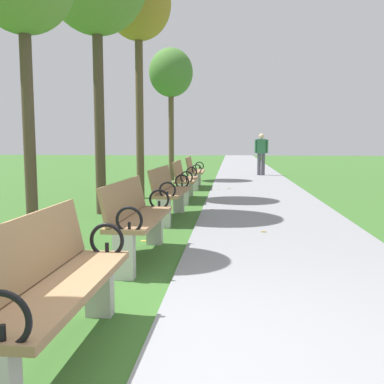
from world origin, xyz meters
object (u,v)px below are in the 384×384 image
(park_bench_5, at_px, (194,171))
(tree_4, at_px, (138,7))
(pedestrian_walking, at_px, (261,152))
(park_bench_1, at_px, (52,285))
(tree_5, at_px, (171,74))
(park_bench_3, at_px, (169,191))
(park_bench_4, at_px, (184,179))
(park_bench_2, at_px, (137,217))

(park_bench_5, distance_m, tree_4, 4.70)
(tree_4, height_order, pedestrian_walking, tree_4)
(park_bench_1, height_order, tree_5, tree_5)
(park_bench_3, height_order, pedestrian_walking, pedestrian_walking)
(park_bench_4, bearing_deg, pedestrian_walking, 73.48)
(park_bench_5, distance_m, tree_5, 4.16)
(park_bench_2, distance_m, park_bench_3, 2.60)
(park_bench_3, bearing_deg, park_bench_4, 90.00)
(park_bench_1, relative_size, park_bench_3, 0.99)
(park_bench_4, xyz_separation_m, pedestrian_walking, (2.23, 7.52, 0.44))
(park_bench_4, relative_size, pedestrian_walking, 0.99)
(tree_5, bearing_deg, pedestrian_walking, 34.73)
(park_bench_5, relative_size, tree_5, 0.36)
(park_bench_1, xyz_separation_m, park_bench_4, (0.00, 7.47, 0.00))
(park_bench_1, bearing_deg, pedestrian_walking, 81.54)
(park_bench_1, relative_size, pedestrian_walking, 0.99)
(park_bench_1, height_order, pedestrian_walking, pedestrian_walking)
(park_bench_3, relative_size, pedestrian_walking, 1.00)
(park_bench_2, xyz_separation_m, park_bench_5, (-0.00, 7.79, 0.00))
(park_bench_3, height_order, park_bench_4, same)
(tree_4, bearing_deg, pedestrian_walking, 65.46)
(park_bench_5, xyz_separation_m, tree_4, (-1.07, -2.42, 3.88))
(park_bench_1, xyz_separation_m, park_bench_5, (0.00, 10.18, 0.00))
(park_bench_3, xyz_separation_m, tree_5, (-1.01, 7.74, 3.12))
(park_bench_5, height_order, tree_5, tree_5)
(park_bench_5, bearing_deg, park_bench_2, -90.00)
(park_bench_2, height_order, pedestrian_walking, pedestrian_walking)
(park_bench_1, height_order, park_bench_2, same)
(park_bench_3, bearing_deg, tree_5, 97.45)
(park_bench_3, bearing_deg, tree_4, 111.17)
(park_bench_2, height_order, tree_5, tree_5)
(park_bench_3, bearing_deg, pedestrian_walking, 77.42)
(park_bench_2, relative_size, tree_5, 0.36)
(park_bench_1, relative_size, park_bench_5, 1.00)
(park_bench_3, height_order, park_bench_5, same)
(park_bench_3, relative_size, park_bench_5, 1.00)
(tree_4, relative_size, tree_5, 1.17)
(park_bench_1, height_order, park_bench_3, same)
(park_bench_3, bearing_deg, park_bench_2, -90.00)
(park_bench_2, bearing_deg, park_bench_3, 90.00)
(park_bench_1, bearing_deg, park_bench_2, 90.00)
(park_bench_5, bearing_deg, pedestrian_walking, 65.12)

